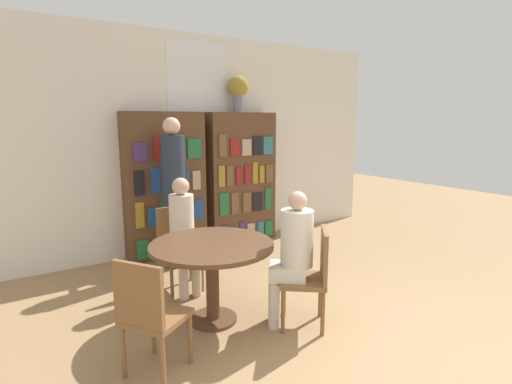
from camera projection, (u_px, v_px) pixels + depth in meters
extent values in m
plane|color=#9E7A51|center=(412.00, 366.00, 3.01)|extent=(16.00, 16.00, 0.00)
cube|color=silver|center=(198.00, 143.00, 5.72)|extent=(6.40, 0.06, 3.00)
cube|color=white|center=(198.00, 82.00, 5.54)|extent=(0.90, 0.01, 1.10)
cube|color=brown|center=(165.00, 185.00, 5.34)|extent=(1.07, 0.32, 1.94)
cube|color=#236638|center=(143.00, 250.00, 5.12)|extent=(0.16, 0.02, 0.26)
cube|color=#236638|center=(158.00, 248.00, 5.23)|extent=(0.16, 0.02, 0.24)
cube|color=tan|center=(172.00, 243.00, 5.33)|extent=(0.16, 0.02, 0.30)
cube|color=maroon|center=(185.00, 243.00, 5.44)|extent=(0.16, 0.02, 0.24)
cube|color=#4C2D6B|center=(199.00, 239.00, 5.55)|extent=(0.12, 0.02, 0.29)
cube|color=olive|center=(140.00, 215.00, 5.03)|extent=(0.11, 0.02, 0.33)
cube|color=navy|center=(153.00, 217.00, 5.13)|extent=(0.13, 0.02, 0.24)
cube|color=#236638|center=(164.00, 212.00, 5.21)|extent=(0.10, 0.02, 0.33)
cube|color=navy|center=(177.00, 211.00, 5.30)|extent=(0.09, 0.02, 0.31)
cube|color=maroon|center=(187.00, 212.00, 5.39)|extent=(0.12, 0.02, 0.24)
cube|color=navy|center=(199.00, 209.00, 5.48)|extent=(0.13, 0.02, 0.28)
cube|color=black|center=(139.00, 183.00, 4.97)|extent=(0.13, 0.02, 0.31)
cube|color=navy|center=(156.00, 181.00, 5.08)|extent=(0.13, 0.02, 0.33)
cube|color=#236638|center=(169.00, 181.00, 5.18)|extent=(0.14, 0.02, 0.30)
cube|color=navy|center=(184.00, 180.00, 5.29)|extent=(0.13, 0.02, 0.29)
cube|color=tan|center=(196.00, 180.00, 5.39)|extent=(0.12, 0.02, 0.25)
cube|color=#4C2D6B|center=(140.00, 152.00, 4.91)|extent=(0.17, 0.02, 0.23)
cube|color=maroon|center=(160.00, 148.00, 5.04)|extent=(0.16, 0.02, 0.31)
cube|color=#236638|center=(178.00, 147.00, 5.17)|extent=(0.21, 0.02, 0.32)
cube|color=#236638|center=(194.00, 149.00, 5.31)|extent=(0.19, 0.02, 0.26)
cube|color=brown|center=(241.00, 178.00, 5.98)|extent=(1.07, 0.32, 1.94)
cube|color=#4C2D6B|center=(224.00, 235.00, 5.76)|extent=(0.12, 0.02, 0.28)
cube|color=#236638|center=(233.00, 234.00, 5.85)|extent=(0.10, 0.02, 0.24)
cube|color=#4C2D6B|center=(243.00, 231.00, 5.94)|extent=(0.10, 0.02, 0.29)
cube|color=tan|center=(251.00, 231.00, 6.02)|extent=(0.13, 0.02, 0.24)
cube|color=#2D707A|center=(261.00, 229.00, 6.12)|extent=(0.11, 0.02, 0.24)
cube|color=#236638|center=(268.00, 228.00, 6.20)|extent=(0.13, 0.02, 0.23)
cube|color=#236638|center=(224.00, 204.00, 5.69)|extent=(0.15, 0.02, 0.33)
cube|color=brown|center=(235.00, 203.00, 5.79)|extent=(0.12, 0.02, 0.32)
cube|color=brown|center=(247.00, 202.00, 5.90)|extent=(0.14, 0.02, 0.29)
cube|color=black|center=(258.00, 202.00, 6.01)|extent=(0.17, 0.02, 0.28)
cube|color=#236638|center=(268.00, 198.00, 6.11)|extent=(0.11, 0.02, 0.33)
cube|color=olive|center=(222.00, 176.00, 5.60)|extent=(0.10, 0.02, 0.30)
cube|color=brown|center=(230.00, 176.00, 5.67)|extent=(0.10, 0.02, 0.29)
cube|color=maroon|center=(239.00, 176.00, 5.75)|extent=(0.08, 0.02, 0.26)
cube|color=maroon|center=(247.00, 174.00, 5.83)|extent=(0.08, 0.02, 0.29)
cube|color=olive|center=(255.00, 173.00, 5.90)|extent=(0.09, 0.02, 0.32)
cube|color=olive|center=(262.00, 174.00, 5.97)|extent=(0.08, 0.02, 0.26)
cube|color=brown|center=(269.00, 173.00, 6.05)|extent=(0.12, 0.02, 0.27)
cube|color=brown|center=(223.00, 145.00, 5.54)|extent=(0.12, 0.02, 0.32)
cube|color=maroon|center=(234.00, 147.00, 5.64)|extent=(0.13, 0.02, 0.25)
cube|color=tan|center=(247.00, 147.00, 5.76)|extent=(0.15, 0.02, 0.23)
cube|color=black|center=(257.00, 146.00, 5.86)|extent=(0.15, 0.02, 0.27)
cube|color=#2D707A|center=(268.00, 145.00, 5.96)|extent=(0.17, 0.02, 0.26)
cylinder|color=slate|center=(238.00, 104.00, 5.77)|extent=(0.15, 0.15, 0.25)
sphere|color=olive|center=(238.00, 86.00, 5.72)|extent=(0.30, 0.30, 0.30)
cylinder|color=brown|center=(213.00, 319.00, 3.70)|extent=(0.44, 0.44, 0.03)
cylinder|color=brown|center=(213.00, 283.00, 3.64)|extent=(0.12, 0.12, 0.67)
cylinder|color=brown|center=(212.00, 245.00, 3.57)|extent=(1.12, 1.12, 0.04)
cube|color=brown|center=(156.00, 317.00, 2.89)|extent=(0.55, 0.55, 0.04)
cube|color=brown|center=(138.00, 295.00, 2.68)|extent=(0.25, 0.35, 0.45)
cylinder|color=brown|center=(153.00, 330.00, 3.15)|extent=(0.04, 0.04, 0.40)
cylinder|color=brown|center=(190.00, 339.00, 3.01)|extent=(0.04, 0.04, 0.40)
cylinder|color=brown|center=(123.00, 352.00, 2.84)|extent=(0.04, 0.04, 0.40)
cylinder|color=brown|center=(163.00, 364.00, 2.71)|extent=(0.04, 0.04, 0.40)
cube|color=brown|center=(181.00, 252.00, 4.32)|extent=(0.42, 0.42, 0.04)
cube|color=brown|center=(175.00, 226.00, 4.43)|extent=(0.40, 0.06, 0.45)
cylinder|color=brown|center=(202.00, 273.00, 4.30)|extent=(0.04, 0.04, 0.40)
cylinder|color=brown|center=(172.00, 280.00, 4.13)|extent=(0.04, 0.04, 0.40)
cylinder|color=brown|center=(191.00, 264.00, 4.59)|extent=(0.04, 0.04, 0.40)
cylinder|color=brown|center=(162.00, 269.00, 4.42)|extent=(0.04, 0.04, 0.40)
cube|color=brown|center=(303.00, 280.00, 3.55)|extent=(0.56, 0.56, 0.04)
cube|color=brown|center=(324.00, 255.00, 3.49)|extent=(0.28, 0.33, 0.45)
cylinder|color=brown|center=(283.00, 312.00, 3.44)|extent=(0.04, 0.04, 0.40)
cylinder|color=brown|center=(284.00, 295.00, 3.77)|extent=(0.04, 0.04, 0.40)
cylinder|color=brown|center=(323.00, 313.00, 3.41)|extent=(0.04, 0.04, 0.40)
cylinder|color=brown|center=(320.00, 296.00, 3.74)|extent=(0.04, 0.04, 0.40)
cube|color=beige|center=(185.00, 248.00, 4.19)|extent=(0.27, 0.33, 0.12)
cylinder|color=beige|center=(182.00, 218.00, 4.20)|extent=(0.26, 0.26, 0.50)
sphere|color=tan|center=(181.00, 186.00, 4.14)|extent=(0.18, 0.18, 0.18)
cylinder|color=beige|center=(196.00, 276.00, 4.18)|extent=(0.10, 0.10, 0.44)
cylinder|color=beige|center=(184.00, 279.00, 4.11)|extent=(0.10, 0.10, 0.44)
cube|color=silver|center=(287.00, 271.00, 3.55)|extent=(0.43, 0.42, 0.12)
cylinder|color=silver|center=(297.00, 238.00, 3.49)|extent=(0.29, 0.29, 0.50)
sphere|color=tan|center=(298.00, 201.00, 3.43)|extent=(0.17, 0.17, 0.17)
cylinder|color=silver|center=(274.00, 304.00, 3.53)|extent=(0.10, 0.10, 0.44)
cylinder|color=silver|center=(275.00, 297.00, 3.69)|extent=(0.10, 0.10, 0.44)
cylinder|color=#232D3D|center=(171.00, 238.00, 4.94)|extent=(0.10, 0.10, 0.79)
cylinder|color=#232D3D|center=(180.00, 236.00, 5.01)|extent=(0.10, 0.10, 0.79)
cylinder|color=#232D3D|center=(173.00, 171.00, 4.83)|extent=(0.29, 0.29, 0.86)
sphere|color=#DBB293|center=(171.00, 126.00, 4.73)|extent=(0.21, 0.21, 0.21)
cylinder|color=#232D3D|center=(171.00, 151.00, 5.05)|extent=(0.07, 0.30, 0.07)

